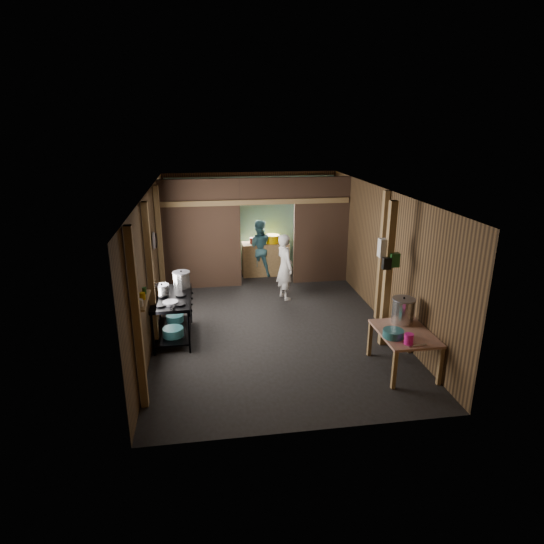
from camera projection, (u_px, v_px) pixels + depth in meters
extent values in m
cube|color=black|center=(271.00, 321.00, 9.20)|extent=(4.50, 7.00, 0.00)
cube|color=#42413F|center=(270.00, 192.00, 8.39)|extent=(4.50, 7.00, 0.00)
cube|color=brown|center=(251.00, 222.00, 12.08)|extent=(4.50, 0.00, 2.60)
cube|color=brown|center=(313.00, 341.00, 5.51)|extent=(4.50, 0.00, 2.60)
cube|color=brown|center=(151.00, 264.00, 8.47)|extent=(0.00, 7.00, 2.60)
cube|color=brown|center=(381.00, 254.00, 9.11)|extent=(0.00, 7.00, 2.60)
cube|color=#442C1E|center=(201.00, 235.00, 10.67)|extent=(1.85, 0.10, 2.60)
cube|color=#442C1E|center=(321.00, 231.00, 11.08)|extent=(1.35, 0.10, 2.60)
cube|color=#442C1E|center=(267.00, 191.00, 10.58)|extent=(1.30, 0.10, 0.60)
cube|color=#5D9992|center=(252.00, 224.00, 12.04)|extent=(4.40, 0.06, 2.50)
cube|color=#9A7645|center=(265.00, 259.00, 11.88)|extent=(1.20, 0.50, 0.85)
cylinder|color=silver|center=(261.00, 200.00, 11.83)|extent=(0.20, 0.03, 0.20)
cube|color=#9A7645|center=(137.00, 321.00, 6.04)|extent=(0.10, 0.12, 2.60)
cube|color=#9A7645|center=(151.00, 278.00, 7.73)|extent=(0.10, 0.12, 2.60)
cube|color=#9A7645|center=(160.00, 247.00, 9.61)|extent=(0.10, 0.12, 2.60)
cube|color=#9A7645|center=(382.00, 257.00, 8.91)|extent=(0.10, 0.12, 2.60)
cube|color=#9A7645|center=(388.00, 276.00, 7.83)|extent=(0.12, 0.12, 2.60)
cube|color=#9A7645|center=(257.00, 202.00, 10.58)|extent=(4.40, 0.12, 0.12)
cylinder|color=gray|center=(154.00, 241.00, 8.75)|extent=(0.03, 0.34, 0.34)
cylinder|color=black|center=(156.00, 241.00, 9.15)|extent=(0.03, 0.30, 0.30)
cube|color=#9A7645|center=(143.00, 300.00, 6.48)|extent=(0.14, 0.80, 0.03)
cylinder|color=silver|center=(140.00, 303.00, 6.23)|extent=(0.07, 0.07, 0.10)
cylinder|color=#CB9A01|center=(143.00, 296.00, 6.46)|extent=(0.08, 0.08, 0.10)
cylinder|color=#184C1D|center=(144.00, 291.00, 6.67)|extent=(0.06, 0.06, 0.10)
cube|color=silver|center=(385.00, 248.00, 7.75)|extent=(0.22, 0.15, 0.32)
cube|color=#184C1D|center=(394.00, 260.00, 7.69)|extent=(0.16, 0.12, 0.24)
cube|color=black|center=(387.00, 263.00, 7.67)|extent=(0.14, 0.10, 0.20)
cylinder|color=#BDBDBD|center=(164.00, 286.00, 8.59)|extent=(0.19, 0.19, 0.10)
cylinder|color=#2C6D74|center=(173.00, 332.00, 8.16)|extent=(0.37, 0.37, 0.15)
cylinder|color=#2C6D74|center=(175.00, 318.00, 8.76)|extent=(0.33, 0.33, 0.13)
cylinder|color=#2C6D74|center=(393.00, 334.00, 7.00)|extent=(0.34, 0.34, 0.12)
cylinder|color=#F21D9A|center=(409.00, 339.00, 6.78)|extent=(0.14, 0.14, 0.16)
cube|color=#BDBDBD|center=(418.00, 346.00, 6.74)|extent=(0.30, 0.06, 0.01)
cylinder|color=#CB9A01|center=(273.00, 239.00, 11.74)|extent=(0.37, 0.37, 0.20)
cylinder|color=maroon|center=(252.00, 241.00, 11.67)|extent=(0.13, 0.13, 0.15)
imported|color=silver|center=(285.00, 267.00, 10.15)|extent=(0.50, 0.62, 1.49)
imported|color=#3A6C78|center=(259.00, 248.00, 11.70)|extent=(0.78, 0.65, 1.47)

